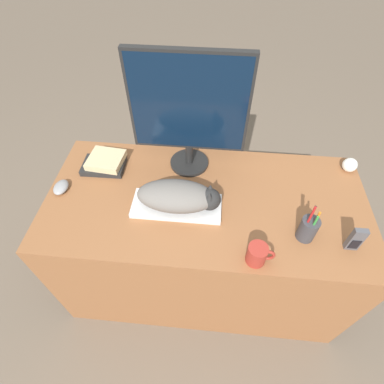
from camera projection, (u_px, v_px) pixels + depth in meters
ground_plane at (197, 330)px, 1.69m from camera, size 12.00×12.00×0.00m
desk at (204, 243)px, 1.63m from camera, size 1.45×0.68×0.75m
keyboard at (177, 206)px, 1.30m from camera, size 0.39×0.15×0.02m
cat at (181, 196)px, 1.25m from camera, size 0.35×0.17×0.11m
monitor at (189, 109)px, 1.25m from camera, size 0.51×0.19×0.57m
computer_mouse at (61, 187)px, 1.37m from camera, size 0.06×0.09×0.03m
coffee_mug at (258, 254)px, 1.11m from camera, size 0.11×0.08×0.09m
pen_cup at (308, 228)px, 1.17m from camera, size 0.07×0.07×0.20m
baseball at (350, 165)px, 1.44m from camera, size 0.07×0.07×0.07m
phone at (356, 240)px, 1.14m from camera, size 0.05×0.02×0.12m
book_stack at (105, 163)px, 1.45m from camera, size 0.20×0.16×0.06m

